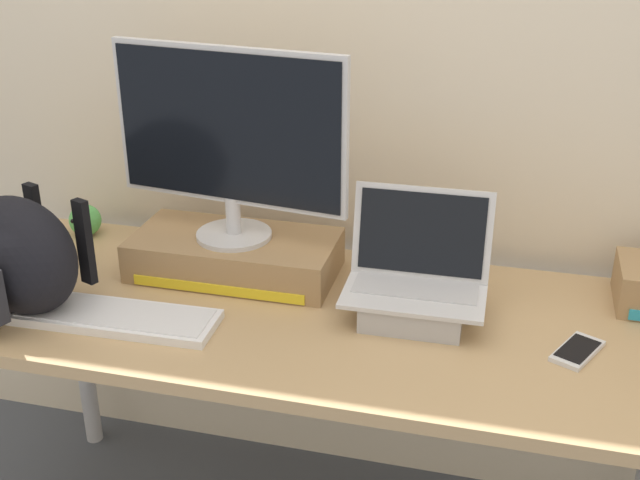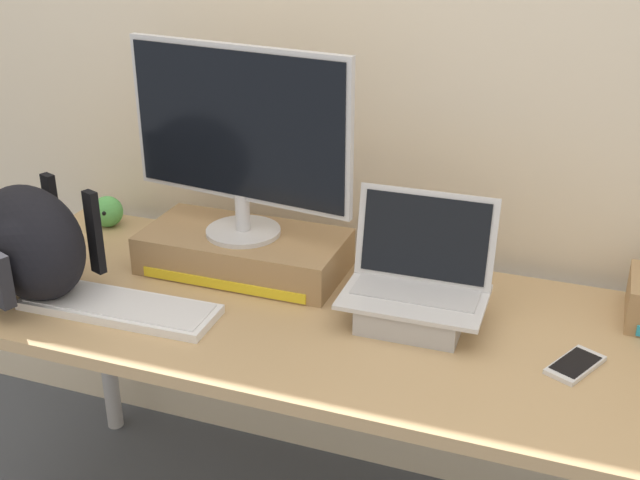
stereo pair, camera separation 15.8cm
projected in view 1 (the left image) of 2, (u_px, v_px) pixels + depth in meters
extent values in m
cube|color=beige|center=(364.00, 24.00, 1.97)|extent=(7.00, 0.10, 2.60)
cube|color=tan|center=(320.00, 318.00, 1.82)|extent=(1.74, 0.68, 0.03)
cylinder|color=#B2B2B7|center=(82.00, 344.00, 2.41)|extent=(0.05, 0.05, 0.70)
cube|color=#9E7A51|center=(235.00, 255.00, 1.98)|extent=(0.50, 0.25, 0.10)
cube|color=yellow|center=(217.00, 290.00, 1.88)|extent=(0.42, 0.00, 0.02)
cylinder|color=silver|center=(234.00, 235.00, 1.96)|extent=(0.18, 0.18, 0.01)
cylinder|color=silver|center=(233.00, 215.00, 1.94)|extent=(0.04, 0.04, 0.09)
cube|color=silver|center=(229.00, 127.00, 1.84)|extent=(0.58, 0.09, 0.37)
cube|color=black|center=(227.00, 128.00, 1.83)|extent=(0.56, 0.08, 0.35)
cube|color=#ADADB2|center=(414.00, 306.00, 1.79)|extent=(0.22, 0.20, 0.06)
cube|color=silver|center=(415.00, 292.00, 1.77)|extent=(0.31, 0.21, 0.01)
cube|color=#B7B7BC|center=(416.00, 286.00, 1.78)|extent=(0.28, 0.12, 0.00)
cube|color=silver|center=(422.00, 233.00, 1.80)|extent=(0.31, 0.05, 0.21)
cube|color=black|center=(422.00, 233.00, 1.80)|extent=(0.28, 0.04, 0.18)
cube|color=white|center=(116.00, 317.00, 1.78)|extent=(0.46, 0.15, 0.02)
cube|color=silver|center=(115.00, 313.00, 1.77)|extent=(0.43, 0.13, 0.00)
ellipsoid|color=black|center=(19.00, 256.00, 1.78)|extent=(0.37, 0.30, 0.27)
cube|color=black|center=(36.00, 224.00, 1.90)|extent=(0.04, 0.03, 0.20)
cube|color=black|center=(85.00, 242.00, 1.81)|extent=(0.04, 0.03, 0.20)
cube|color=silver|center=(577.00, 351.00, 1.66)|extent=(0.12, 0.15, 0.01)
cube|color=black|center=(578.00, 349.00, 1.66)|extent=(0.10, 0.12, 0.00)
sphere|color=#56B256|center=(85.00, 220.00, 2.19)|extent=(0.09, 0.09, 0.09)
sphere|color=black|center=(73.00, 221.00, 2.16)|extent=(0.01, 0.01, 0.01)
sphere|color=black|center=(83.00, 222.00, 2.15)|extent=(0.01, 0.01, 0.01)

